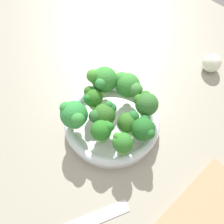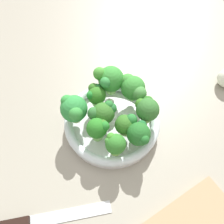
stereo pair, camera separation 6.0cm
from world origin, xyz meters
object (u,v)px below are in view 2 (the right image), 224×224
Objects in this scene: bowl at (112,123)px; broccoli_floret_0 at (147,109)px; broccoli_floret_9 at (74,109)px; knife at (30,222)px; broccoli_floret_8 at (139,134)px; broccoli_floret_4 at (115,144)px; broccoli_floret_1 at (98,128)px; broccoli_floret_7 at (126,124)px; broccoli_floret_5 at (103,113)px; broccoli_floret_2 at (133,88)px; broccoli_floret_3 at (96,94)px; broccoli_floret_6 at (109,79)px.

bowl is 10.17cm from broccoli_floret_0.
broccoli_floret_9 is 25.40cm from knife.
bowl is 10.23cm from broccoli_floret_8.
broccoli_floret_4 is 0.23× the size of knife.
broccoli_floret_0 is 12.05cm from broccoli_floret_1.
broccoli_floret_7 is at bearing -149.17° from broccoli_floret_4.
broccoli_floret_0 is 5.99cm from broccoli_floret_7.
broccoli_floret_0 reaches higher than broccoli_floret_7.
broccoli_floret_4 is (4.07, 7.42, 5.39)cm from bowl.
broccoli_floret_5 is 5.83cm from broccoli_floret_7.
broccoli_floret_3 is at bearing -24.22° from broccoli_floret_2.
broccoli_floret_5 reaches higher than broccoli_floret_8.
broccoli_floret_1 is 1.03× the size of broccoli_floret_8.
broccoli_floret_2 is at bearing 155.78° from broccoli_floret_3.
broccoli_floret_7 is 3.99cm from broccoli_floret_8.
broccoli_floret_8 is (6.12, 10.82, -0.41)cm from broccoli_floret_2.
broccoli_floret_4 is 5.76cm from broccoli_floret_8.
broccoli_floret_8 is at bearing 113.84° from broccoli_floret_5.
broccoli_floret_7 is at bearing 44.88° from broccoli_floret_2.
broccoli_floret_8 is (-6.87, 6.02, -0.33)cm from broccoli_floret_1.
broccoli_floret_2 is 1.38× the size of broccoli_floret_4.
broccoli_floret_7 is at bearing -169.18° from knife.
broccoli_floret_6 is at bearing -164.29° from broccoli_floret_3.
broccoli_floret_9 reaches higher than broccoli_floret_3.
broccoli_floret_0 is 12.80cm from broccoli_floret_3.
broccoli_floret_0 is at bearing 80.73° from broccoli_floret_2.
broccoli_floret_1 reaches higher than broccoli_floret_7.
broccoli_floret_9 is (7.38, -4.67, 6.45)cm from bowl.
broccoli_floret_9 is at bearing -74.68° from broccoli_floret_4.
broccoli_floret_0 is 1.28× the size of broccoli_floret_3.
broccoli_floret_4 is 12.58cm from broccoli_floret_9.
broccoli_floret_2 is at bearing -159.71° from broccoli_floret_1.
broccoli_floret_9 is (5.09, -4.29, 0.57)cm from broccoli_floret_5.
broccoli_floret_1 is at bearing 46.64° from broccoli_floret_6.
broccoli_floret_1 is 7.40cm from broccoli_floret_9.
broccoli_floret_9 is at bearing 12.17° from broccoli_floret_3.
broccoli_floret_2 is 15.35cm from broccoli_floret_4.
broccoli_floret_8 is at bearing 169.99° from broccoli_floret_4.
broccoli_floret_6 is (-8.08, -14.85, 1.37)cm from broccoli_floret_4.
broccoli_floret_3 is at bearing 15.71° from broccoli_floret_6.
broccoli_floret_7 is at bearing -77.54° from broccoli_floret_8.
broccoli_floret_1 reaches higher than broccoli_floret_4.
broccoli_floret_4 is at bearing 105.32° from broccoli_floret_9.
broccoli_floret_7 is at bearing 99.30° from bowl.
broccoli_floret_0 is 6.46cm from broccoli_floret_8.
broccoli_floret_7 is (3.27, 11.97, -1.62)cm from broccoli_floret_6.
broccoli_floret_4 is 0.94× the size of broccoli_floret_8.
broccoli_floret_4 is 23.77cm from knife.
broccoli_floret_9 reaches higher than bowl.
broccoli_floret_9 is at bearing -8.55° from broccoli_floret_2.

